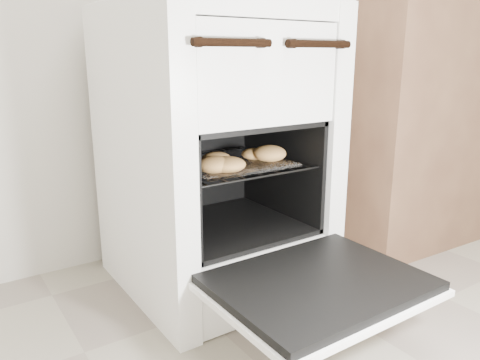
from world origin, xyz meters
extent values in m
cube|color=white|center=(-0.19, 1.20, 0.43)|extent=(0.56, 0.60, 0.86)
cylinder|color=black|center=(-0.32, 0.88, 0.75)|extent=(0.21, 0.02, 0.02)
cylinder|color=black|center=(-0.06, 0.88, 0.75)|extent=(0.21, 0.02, 0.02)
cube|color=black|center=(-0.19, 0.71, 0.19)|extent=(0.49, 0.37, 0.02)
cube|color=white|center=(-0.19, 0.71, 0.18)|extent=(0.51, 0.39, 0.01)
cylinder|color=black|center=(-0.39, 1.13, 0.41)|extent=(0.01, 0.39, 0.01)
cylinder|color=black|center=(0.01, 1.13, 0.41)|extent=(0.01, 0.39, 0.01)
cylinder|color=black|center=(-0.19, 0.94, 0.41)|extent=(0.40, 0.01, 0.01)
cylinder|color=black|center=(-0.19, 1.31, 0.41)|extent=(0.40, 0.01, 0.01)
cylinder|color=black|center=(-0.36, 1.13, 0.41)|extent=(0.01, 0.37, 0.01)
cylinder|color=black|center=(-0.30, 1.13, 0.41)|extent=(0.01, 0.37, 0.01)
cylinder|color=black|center=(-0.24, 1.13, 0.41)|extent=(0.01, 0.37, 0.01)
cylinder|color=black|center=(-0.19, 1.13, 0.41)|extent=(0.01, 0.37, 0.01)
cylinder|color=black|center=(-0.13, 1.13, 0.41)|extent=(0.01, 0.37, 0.01)
cylinder|color=black|center=(-0.08, 1.13, 0.41)|extent=(0.01, 0.37, 0.01)
cylinder|color=black|center=(-0.02, 1.13, 0.41)|extent=(0.01, 0.37, 0.01)
cube|color=white|center=(-0.19, 1.11, 0.41)|extent=(0.32, 0.28, 0.01)
ellipsoid|color=tan|center=(-0.09, 1.05, 0.44)|extent=(0.12, 0.12, 0.05)
ellipsoid|color=tan|center=(-0.26, 1.00, 0.44)|extent=(0.12, 0.12, 0.04)
ellipsoid|color=tan|center=(-0.24, 1.09, 0.44)|extent=(0.10, 0.10, 0.04)
ellipsoid|color=tan|center=(-0.11, 1.09, 0.44)|extent=(0.10, 0.10, 0.03)
ellipsoid|color=tan|center=(-0.29, 1.02, 0.44)|extent=(0.13, 0.13, 0.04)
cube|color=brown|center=(0.79, 1.20, 0.45)|extent=(0.92, 0.64, 0.90)
camera|label=1|loc=(-0.91, -0.03, 0.72)|focal=35.00mm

